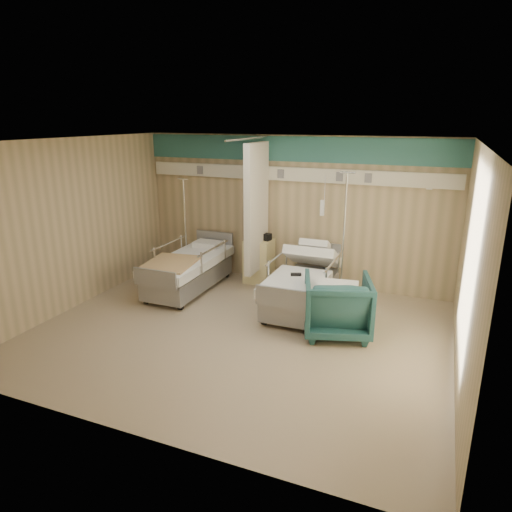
# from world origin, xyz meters

# --- Properties ---
(ground) EXTENTS (6.00, 5.00, 0.00)m
(ground) POSITION_xyz_m (0.00, 0.00, 0.00)
(ground) COLOR gray
(ground) RESTS_ON ground
(room_walls) EXTENTS (6.04, 5.04, 2.82)m
(room_walls) POSITION_xyz_m (-0.03, 0.25, 1.86)
(room_walls) COLOR tan
(room_walls) RESTS_ON ground
(bed_right) EXTENTS (1.00, 2.16, 0.63)m
(bed_right) POSITION_xyz_m (0.60, 1.30, 0.32)
(bed_right) COLOR white
(bed_right) RESTS_ON ground
(bed_left) EXTENTS (1.00, 2.16, 0.63)m
(bed_left) POSITION_xyz_m (-1.60, 1.30, 0.32)
(bed_left) COLOR white
(bed_left) RESTS_ON ground
(bedside_cabinet) EXTENTS (0.50, 0.48, 0.85)m
(bedside_cabinet) POSITION_xyz_m (-0.55, 2.20, 0.42)
(bedside_cabinet) COLOR beige
(bedside_cabinet) RESTS_ON ground
(visitor_armchair) EXTENTS (1.20, 1.22, 0.89)m
(visitor_armchair) POSITION_xyz_m (1.36, 0.55, 0.44)
(visitor_armchair) COLOR #1F4D4F
(visitor_armchair) RESTS_ON ground
(waffle_blanket) EXTENTS (0.66, 0.60, 0.07)m
(waffle_blanket) POSITION_xyz_m (1.35, 0.53, 0.92)
(waffle_blanket) COLOR white
(waffle_blanket) RESTS_ON visitor_armchair
(iv_stand_right) EXTENTS (0.40, 0.40, 2.23)m
(iv_stand_right) POSITION_xyz_m (1.10, 2.07, 0.46)
(iv_stand_right) COLOR silver
(iv_stand_right) RESTS_ON ground
(iv_stand_left) EXTENTS (0.35, 0.35, 1.97)m
(iv_stand_left) POSITION_xyz_m (-2.08, 2.04, 0.40)
(iv_stand_left) COLOR silver
(iv_stand_left) RESTS_ON ground
(call_remote) EXTENTS (0.19, 0.13, 0.04)m
(call_remote) POSITION_xyz_m (0.55, 1.09, 0.65)
(call_remote) COLOR black
(call_remote) RESTS_ON bed_right
(tan_blanket) EXTENTS (0.95, 1.13, 0.04)m
(tan_blanket) POSITION_xyz_m (-1.68, 0.84, 0.65)
(tan_blanket) COLOR tan
(tan_blanket) RESTS_ON bed_left
(toiletry_bag) EXTENTS (0.27, 0.20, 0.13)m
(toiletry_bag) POSITION_xyz_m (-0.45, 2.23, 0.92)
(toiletry_bag) COLOR black
(toiletry_bag) RESTS_ON bedside_cabinet
(white_cup) EXTENTS (0.12, 0.12, 0.14)m
(white_cup) POSITION_xyz_m (-0.74, 2.31, 0.92)
(white_cup) COLOR white
(white_cup) RESTS_ON bedside_cabinet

